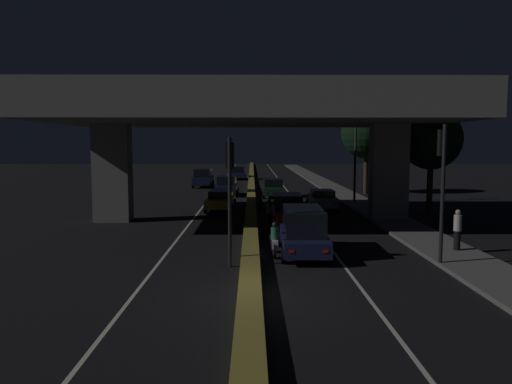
{
  "coord_description": "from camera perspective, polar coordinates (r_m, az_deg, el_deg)",
  "views": [
    {
      "loc": [
        0.06,
        -14.46,
        4.55
      ],
      "look_at": [
        0.34,
        18.78,
        1.34
      ],
      "focal_mm": 35.0,
      "sensor_mm": 36.0,
      "label": 1
    }
  ],
  "objects": [
    {
      "name": "roadside_tree_kerbside_near",
      "position": [
        31.89,
        19.4,
        5.68
      ],
      "size": [
        3.68,
        3.68,
        6.68
      ],
      "color": "#2D2116",
      "rests_on": "ground_plane"
    },
    {
      "name": "roadside_tree_kerbside_mid",
      "position": [
        46.77,
        12.54,
        6.57
      ],
      "size": [
        4.66,
        4.66,
        7.87
      ],
      "color": "#38281C",
      "rests_on": "ground_plane"
    },
    {
      "name": "car_dark_blue_lead",
      "position": [
        20.68,
        5.43,
        -4.38
      ],
      "size": [
        2.02,
        4.78,
        1.91
      ],
      "rotation": [
        0.0,
        0.0,
        1.55
      ],
      "color": "#141938",
      "rests_on": "ground_plane"
    },
    {
      "name": "lane_line_left_inner",
      "position": [
        49.8,
        -4.59,
        0.25
      ],
      "size": [
        0.12,
        126.0,
        0.0
      ],
      "primitive_type": "cube",
      "color": "beige",
      "rests_on": "ground_plane"
    },
    {
      "name": "motorcycle_blue_filtering_mid",
      "position": [
        28.2,
        1.51,
        -2.52
      ],
      "size": [
        0.34,
        1.93,
        1.43
      ],
      "rotation": [
        0.0,
        0.0,
        1.5
      ],
      "color": "black",
      "rests_on": "ground_plane"
    },
    {
      "name": "car_dark_blue_fourth_oncoming",
      "position": [
        64.2,
        -2.07,
        2.2
      ],
      "size": [
        2.05,
        4.29,
        1.64
      ],
      "rotation": [
        0.0,
        0.0,
        -1.56
      ],
      "color": "#141938",
      "rests_on": "ground_plane"
    },
    {
      "name": "traffic_light_left_of_median",
      "position": [
        18.33,
        -3.0,
        1.53
      ],
      "size": [
        0.3,
        0.49,
        4.8
      ],
      "color": "black",
      "rests_on": "ground_plane"
    },
    {
      "name": "motorcycle_white_filtering_near",
      "position": [
        20.46,
        2.17,
        -5.62
      ],
      "size": [
        0.33,
        1.72,
        1.39
      ],
      "rotation": [
        0.0,
        0.0,
        1.54
      ],
      "color": "black",
      "rests_on": "ground_plane"
    },
    {
      "name": "car_taxi_yellow_lead_oncoming",
      "position": [
        34.11,
        -4.07,
        -0.93
      ],
      "size": [
        2.02,
        4.31,
        1.37
      ],
      "rotation": [
        0.0,
        0.0,
        -1.62
      ],
      "color": "gold",
      "rests_on": "ground_plane"
    },
    {
      "name": "car_dark_red_second",
      "position": [
        26.98,
        3.6,
        -2.15
      ],
      "size": [
        1.84,
        4.09,
        1.86
      ],
      "rotation": [
        0.0,
        0.0,
        1.56
      ],
      "color": "#591414",
      "rests_on": "ground_plane"
    },
    {
      "name": "car_dark_green_fourth",
      "position": [
        42.86,
        1.98,
        0.52
      ],
      "size": [
        1.91,
        4.28,
        1.58
      ],
      "rotation": [
        0.0,
        0.0,
        1.56
      ],
      "color": "black",
      "rests_on": "ground_plane"
    },
    {
      "name": "car_dark_blue_third_oncoming",
      "position": [
        52.71,
        -6.06,
        1.64
      ],
      "size": [
        2.07,
        4.07,
        1.94
      ],
      "rotation": [
        0.0,
        0.0,
        -1.59
      ],
      "color": "#141938",
      "rests_on": "ground_plane"
    },
    {
      "name": "traffic_light_right_of_median",
      "position": [
        19.59,
        20.53,
        2.34
      ],
      "size": [
        0.3,
        0.49,
        5.27
      ],
      "color": "black",
      "rests_on": "ground_plane"
    },
    {
      "name": "median_divider",
      "position": [
        49.65,
        -0.54,
        0.48
      ],
      "size": [
        0.7,
        126.0,
        0.39
      ],
      "primitive_type": "cube",
      "color": "olive",
      "rests_on": "ground_plane"
    },
    {
      "name": "car_dark_blue_second_oncoming",
      "position": [
        44.26,
        -3.35,
        0.74
      ],
      "size": [
        2.04,
        4.11,
        1.72
      ],
      "rotation": [
        0.0,
        0.0,
        -1.6
      ],
      "color": "#141938",
      "rests_on": "ground_plane"
    },
    {
      "name": "pedestrian_on_sidewalk",
      "position": [
        22.34,
        22.03,
        -4.0
      ],
      "size": [
        0.32,
        0.32,
        1.69
      ],
      "color": "black",
      "rests_on": "sidewalk_right"
    },
    {
      "name": "sidewalk_right",
      "position": [
        43.47,
        10.38,
        -0.48
      ],
      "size": [
        2.54,
        126.0,
        0.15
      ],
      "primitive_type": "cube",
      "color": "#5B5956",
      "rests_on": "ground_plane"
    },
    {
      "name": "elevated_overpass",
      "position": [
        29.32,
        -0.6,
        9.32
      ],
      "size": [
        22.9,
        13.74,
        8.49
      ],
      "color": "gray",
      "rests_on": "ground_plane"
    },
    {
      "name": "street_lamp",
      "position": [
        38.37,
        10.87,
        6.12
      ],
      "size": [
        2.26,
        0.32,
        8.56
      ],
      "color": "#2D2D30",
      "rests_on": "ground_plane"
    },
    {
      "name": "ground_plane",
      "position": [
        15.16,
        -0.7,
        -11.95
      ],
      "size": [
        200.0,
        200.0,
        0.0
      ],
      "primitive_type": "plane",
      "color": "black"
    },
    {
      "name": "motorcycle_black_filtering_far",
      "position": [
        35.57,
        0.43,
        -0.82
      ],
      "size": [
        0.33,
        1.77,
        1.46
      ],
      "rotation": [
        0.0,
        0.0,
        1.59
      ],
      "color": "black",
      "rests_on": "ground_plane"
    },
    {
      "name": "lane_line_right_inner",
      "position": [
        49.79,
        3.5,
        0.26
      ],
      "size": [
        0.12,
        126.0,
        0.0
      ],
      "primitive_type": "cube",
      "color": "beige",
      "rests_on": "ground_plane"
    },
    {
      "name": "car_silver_third",
      "position": [
        34.95,
        7.55,
        -0.8
      ],
      "size": [
        1.85,
        4.09,
        1.39
      ],
      "rotation": [
        0.0,
        0.0,
        1.57
      ],
      "color": "gray",
      "rests_on": "ground_plane"
    }
  ]
}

